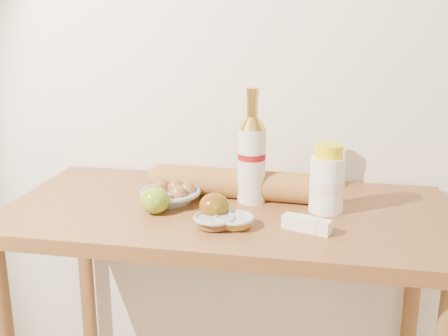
{
  "coord_description": "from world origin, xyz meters",
  "views": [
    {
      "loc": [
        0.27,
        -0.24,
        1.43
      ],
      "look_at": [
        0.0,
        1.15,
        1.02
      ],
      "focal_mm": 45.0,
      "sensor_mm": 36.0,
      "label": 1
    }
  ],
  "objects": [
    {
      "name": "table",
      "position": [
        0.0,
        1.18,
        0.78
      ],
      "size": [
        1.2,
        0.6,
        0.9
      ],
      "color": "brown",
      "rests_on": "ground"
    },
    {
      "name": "apple_yellowgreen",
      "position": [
        -0.18,
        1.1,
        0.94
      ],
      "size": [
        0.1,
        0.1,
        0.07
      ],
      "rotation": [
        0.0,
        0.0,
        0.31
      ],
      "color": "#99941E",
      "rests_on": "table"
    },
    {
      "name": "bourbon_bottle",
      "position": [
        0.06,
        1.24,
        1.03
      ],
      "size": [
        0.09,
        0.09,
        0.32
      ],
      "rotation": [
        0.0,
        0.0,
        -0.1
      ],
      "color": "beige",
      "rests_on": "table"
    },
    {
      "name": "butter_stick",
      "position": [
        0.22,
        1.05,
        0.92
      ],
      "size": [
        0.13,
        0.07,
        0.04
      ],
      "rotation": [
        0.0,
        0.0,
        -0.34
      ],
      "color": "beige",
      "rests_on": "table"
    },
    {
      "name": "syrup_bowl",
      "position": [
        0.05,
        1.04,
        0.92
      ],
      "size": [
        0.13,
        0.13,
        0.03
      ],
      "rotation": [
        0.0,
        0.0,
        -0.4
      ],
      "color": "#99A7A2",
      "rests_on": "table"
    },
    {
      "name": "egg_bowl",
      "position": [
        -0.16,
        1.19,
        0.92
      ],
      "size": [
        0.2,
        0.2,
        0.06
      ],
      "rotation": [
        0.0,
        0.0,
        -0.18
      ],
      "color": "gray",
      "rests_on": "table"
    },
    {
      "name": "apple_redgreen_right",
      "position": [
        -0.01,
        1.08,
        0.94
      ],
      "size": [
        0.1,
        0.1,
        0.07
      ],
      "rotation": [
        0.0,
        0.0,
        0.3
      ],
      "color": "maroon",
      "rests_on": "table"
    },
    {
      "name": "baguette",
      "position": [
        0.0,
        1.27,
        0.94
      ],
      "size": [
        0.51,
        0.11,
        0.08
      ],
      "rotation": [
        0.0,
        0.0,
        -0.05
      ],
      "color": "#AC7234",
      "rests_on": "table"
    },
    {
      "name": "cream_bottle",
      "position": [
        0.27,
        1.2,
        0.98
      ],
      "size": [
        0.12,
        0.12,
        0.18
      ],
      "rotation": [
        0.0,
        0.0,
        0.29
      ],
      "color": "white",
      "rests_on": "table"
    },
    {
      "name": "back_wall",
      "position": [
        0.0,
        1.51,
        1.3
      ],
      "size": [
        3.5,
        0.02,
        2.6
      ],
      "primitive_type": "cube",
      "color": "silver",
      "rests_on": "ground"
    },
    {
      "name": "sugar_bowl",
      "position": [
        -0.0,
        1.03,
        0.92
      ],
      "size": [
        0.13,
        0.13,
        0.03
      ],
      "rotation": [
        0.0,
        0.0,
        -0.32
      ],
      "color": "#8E9B95",
      "rests_on": "table"
    }
  ]
}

